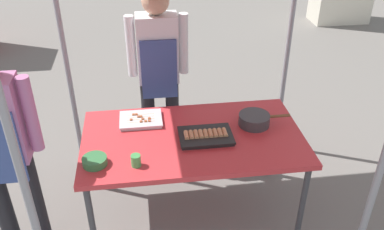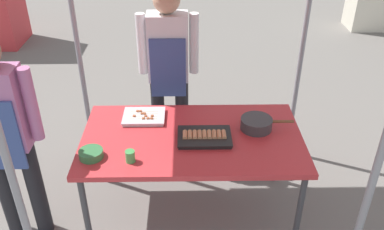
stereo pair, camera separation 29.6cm
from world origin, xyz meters
name	(u,v)px [view 1 (the left image)]	position (x,y,z in m)	size (l,w,h in m)	color
ground_plane	(193,211)	(0.00, 0.00, 0.00)	(18.00, 18.00, 0.00)	#66605B
stall_table	(193,142)	(0.00, 0.00, 0.70)	(1.60, 0.90, 0.75)	#C63338
tray_grilled_sausages	(206,136)	(0.09, -0.04, 0.77)	(0.38, 0.27, 0.05)	black
tray_meat_skewers	(141,120)	(-0.37, 0.25, 0.77)	(0.32, 0.25, 0.04)	silver
cooking_wok	(255,119)	(0.48, 0.09, 0.80)	(0.39, 0.23, 0.09)	#38383A
condiment_bowl	(95,161)	(-0.68, -0.24, 0.78)	(0.16, 0.16, 0.05)	#33723F
drink_cup_near_edge	(136,161)	(-0.41, -0.29, 0.79)	(0.06, 0.06, 0.08)	#3F994C
vendor_woman	(158,65)	(-0.19, 0.79, 0.97)	(0.52, 0.23, 1.63)	black
customer_nearby	(0,141)	(-1.25, -0.17, 0.95)	(0.52, 0.23, 1.60)	black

